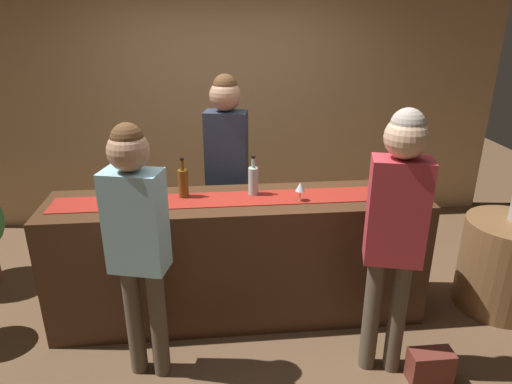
# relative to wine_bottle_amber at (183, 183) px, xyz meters

# --- Properties ---
(ground_plane) EXTENTS (10.00, 10.00, 0.00)m
(ground_plane) POSITION_rel_wine_bottle_amber_xyz_m (0.39, -0.07, -1.09)
(ground_plane) COLOR brown
(back_wall) EXTENTS (6.00, 0.12, 2.90)m
(back_wall) POSITION_rel_wine_bottle_amber_xyz_m (0.39, 1.83, 0.36)
(back_wall) COLOR tan
(back_wall) RESTS_ON ground
(bar_counter) EXTENTS (2.77, 0.60, 0.98)m
(bar_counter) POSITION_rel_wine_bottle_amber_xyz_m (0.39, -0.07, -0.60)
(bar_counter) COLOR #472B19
(bar_counter) RESTS_ON ground
(counter_runner_cloth) EXTENTS (2.63, 0.28, 0.01)m
(counter_runner_cloth) POSITION_rel_wine_bottle_amber_xyz_m (0.39, -0.07, -0.11)
(counter_runner_cloth) COLOR maroon
(counter_runner_cloth) RESTS_ON bar_counter
(wine_bottle_amber) EXTENTS (0.07, 0.07, 0.30)m
(wine_bottle_amber) POSITION_rel_wine_bottle_amber_xyz_m (0.00, 0.00, 0.00)
(wine_bottle_amber) COLOR brown
(wine_bottle_amber) RESTS_ON bar_counter
(wine_bottle_clear) EXTENTS (0.07, 0.07, 0.30)m
(wine_bottle_clear) POSITION_rel_wine_bottle_amber_xyz_m (0.51, -0.00, 0.00)
(wine_bottle_clear) COLOR #B2C6C1
(wine_bottle_clear) RESTS_ON bar_counter
(wine_glass_near_customer) EXTENTS (0.07, 0.07, 0.14)m
(wine_glass_near_customer) POSITION_rel_wine_bottle_amber_xyz_m (0.83, -0.16, -0.01)
(wine_glass_near_customer) COLOR silver
(wine_glass_near_customer) RESTS_ON bar_counter
(wine_glass_mid_counter) EXTENTS (0.07, 0.07, 0.14)m
(wine_glass_mid_counter) POSITION_rel_wine_bottle_amber_xyz_m (1.48, -0.11, -0.01)
(wine_glass_mid_counter) COLOR silver
(wine_glass_mid_counter) RESTS_ON bar_counter
(bartender) EXTENTS (0.37, 0.26, 1.79)m
(bartender) POSITION_rel_wine_bottle_amber_xyz_m (0.34, 0.51, 0.03)
(bartender) COLOR #26262B
(bartender) RESTS_ON ground
(customer_sipping) EXTENTS (0.38, 0.28, 1.76)m
(customer_sipping) POSITION_rel_wine_bottle_amber_xyz_m (1.28, -0.77, 0.01)
(customer_sipping) COLOR brown
(customer_sipping) RESTS_ON ground
(customer_browsing) EXTENTS (0.38, 0.28, 1.69)m
(customer_browsing) POSITION_rel_wine_bottle_amber_xyz_m (-0.24, -0.66, -0.05)
(customer_browsing) COLOR brown
(customer_browsing) RESTS_ON ground
(round_side_table) EXTENTS (0.68, 0.68, 0.74)m
(round_side_table) POSITION_rel_wine_bottle_amber_xyz_m (2.49, -0.18, -0.72)
(round_side_table) COLOR brown
(round_side_table) RESTS_ON ground
(handbag) EXTENTS (0.28, 0.14, 0.22)m
(handbag) POSITION_rel_wine_bottle_amber_xyz_m (1.57, -0.92, -0.98)
(handbag) COLOR brown
(handbag) RESTS_ON ground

